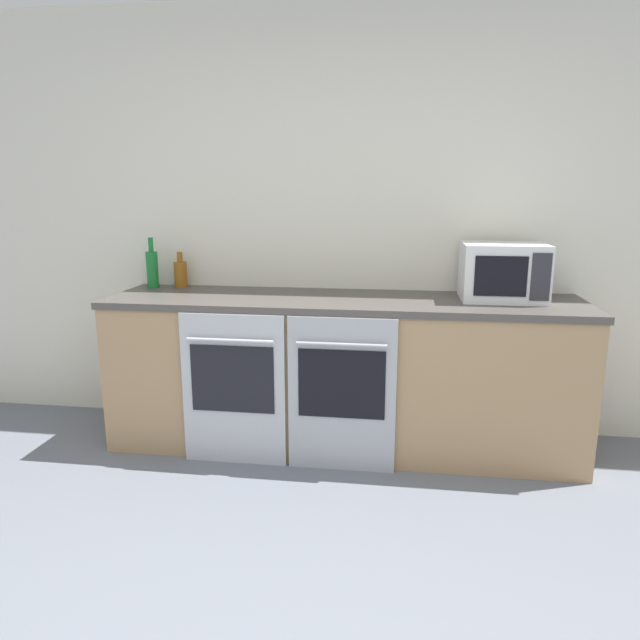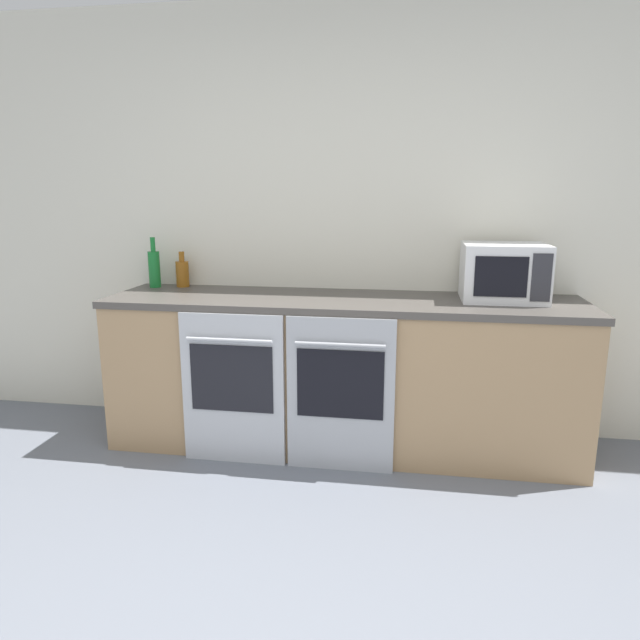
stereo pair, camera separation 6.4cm
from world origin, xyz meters
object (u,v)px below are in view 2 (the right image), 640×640
at_px(microwave, 504,272).
at_px(bottle_green, 154,268).
at_px(oven_left, 233,388).
at_px(oven_right, 340,394).
at_px(bottle_amber, 182,273).

xyz_separation_m(microwave, bottle_green, (-2.13, 0.11, -0.03)).
distance_m(oven_left, oven_right, 0.60).
bearing_deg(bottle_green, bottle_amber, 15.08).
xyz_separation_m(oven_left, microwave, (1.46, 0.43, 0.62)).
bearing_deg(oven_left, bottle_amber, 130.89).
height_order(oven_left, microwave, microwave).
bearing_deg(bottle_amber, oven_left, -49.11).
xyz_separation_m(oven_right, bottle_green, (-1.27, 0.53, 0.59)).
bearing_deg(oven_right, bottle_green, 157.17).
bearing_deg(microwave, bottle_green, 177.17).
height_order(oven_right, bottle_green, bottle_green).
bearing_deg(oven_left, oven_right, 0.00).
bearing_deg(bottle_amber, bottle_green, -164.92).
distance_m(microwave, bottle_amber, 1.97).
bearing_deg(bottle_amber, oven_right, -27.77).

